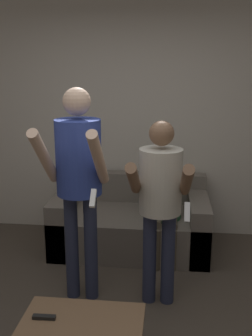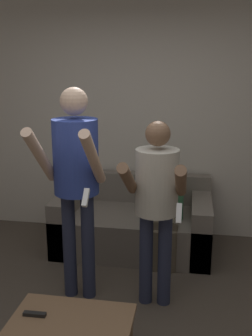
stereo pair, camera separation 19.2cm
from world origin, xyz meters
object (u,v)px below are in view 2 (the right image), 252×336
at_px(person_seated, 166,199).
at_px(coffee_table, 72,324).
at_px(person_standing_right, 156,195).
at_px(couch, 134,224).
at_px(remote_on_table, 35,314).
at_px(person_standing_left, 76,170).

height_order(person_seated, coffee_table, person_seated).
bearing_deg(coffee_table, person_standing_right, 59.12).
distance_m(couch, coffee_table, 1.80).
height_order(coffee_table, remote_on_table, remote_on_table).
bearing_deg(remote_on_table, couch, 77.78).
height_order(person_seated, remote_on_table, person_seated).
distance_m(couch, person_seated, 0.55).
relative_size(person_standing_left, person_standing_right, 1.16).
xyz_separation_m(couch, person_standing_left, (-0.32, -1.01, 0.86)).
bearing_deg(person_standing_left, coffee_table, -77.22).
bearing_deg(person_standing_left, remote_on_table, -95.00).
bearing_deg(person_seated, person_standing_left, -129.49).
height_order(person_standing_right, person_seated, person_standing_right).
xyz_separation_m(couch, coffee_table, (-0.14, -1.79, 0.04)).
bearing_deg(person_seated, coffee_table, -107.24).
relative_size(couch, person_standing_left, 0.91).
bearing_deg(remote_on_table, coffee_table, 1.73).
distance_m(person_standing_right, person_seated, 0.88).
xyz_separation_m(person_standing_right, remote_on_table, (-0.71, -0.79, -0.59)).
bearing_deg(person_standing_left, couch, 72.41).
xyz_separation_m(person_standing_left, coffee_table, (0.18, -0.78, -0.81)).
bearing_deg(person_standing_right, person_seated, 87.88).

